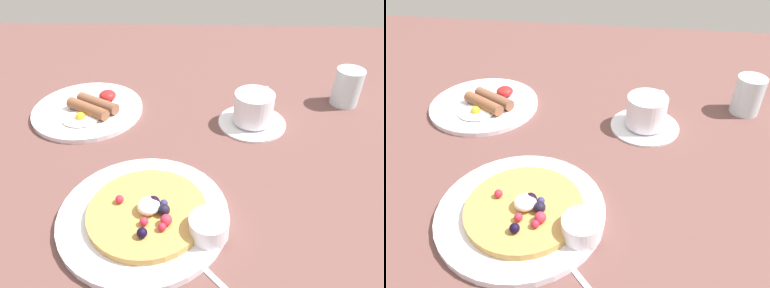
# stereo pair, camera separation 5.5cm
# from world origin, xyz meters

# --- Properties ---
(ground_plane) EXTENTS (1.65, 1.42, 0.03)m
(ground_plane) POSITION_xyz_m (0.00, 0.00, -0.01)
(ground_plane) COLOR brown
(pancake_plate) EXTENTS (0.26, 0.26, 0.01)m
(pancake_plate) POSITION_xyz_m (-0.08, -0.17, 0.01)
(pancake_plate) COLOR white
(pancake_plate) RESTS_ON ground_plane
(pancake_with_berries) EXTENTS (0.18, 0.18, 0.03)m
(pancake_with_berries) POSITION_xyz_m (-0.07, -0.17, 0.02)
(pancake_with_berries) COLOR #BE8E47
(pancake_with_berries) RESTS_ON pancake_plate
(syrup_ramekin) EXTENTS (0.06, 0.06, 0.03)m
(syrup_ramekin) POSITION_xyz_m (0.02, -0.21, 0.03)
(syrup_ramekin) COLOR white
(syrup_ramekin) RESTS_ON pancake_plate
(breakfast_plate) EXTENTS (0.24, 0.24, 0.01)m
(breakfast_plate) POSITION_xyz_m (-0.25, 0.14, 0.01)
(breakfast_plate) COLOR white
(breakfast_plate) RESTS_ON ground_plane
(fried_breakfast) EXTENTS (0.12, 0.14, 0.03)m
(fried_breakfast) POSITION_xyz_m (-0.23, 0.13, 0.02)
(fried_breakfast) COLOR brown
(fried_breakfast) RESTS_ON breakfast_plate
(coffee_saucer) EXTENTS (0.14, 0.14, 0.01)m
(coffee_saucer) POSITION_xyz_m (0.11, 0.10, 0.00)
(coffee_saucer) COLOR white
(coffee_saucer) RESTS_ON ground_plane
(coffee_cup) EXTENTS (0.08, 0.11, 0.06)m
(coffee_cup) POSITION_xyz_m (0.12, 0.10, 0.04)
(coffee_cup) COLOR white
(coffee_cup) RESTS_ON coffee_saucer
(water_glass) EXTENTS (0.06, 0.06, 0.08)m
(water_glass) POSITION_xyz_m (0.33, 0.19, 0.04)
(water_glass) COLOR silver
(water_glass) RESTS_ON ground_plane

